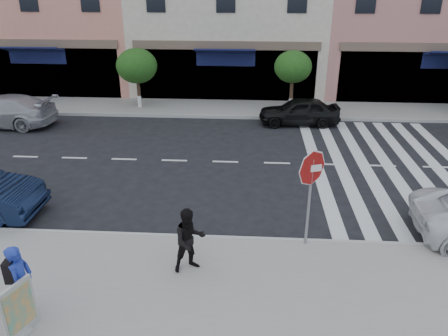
# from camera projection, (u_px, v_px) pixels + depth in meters

# --- Properties ---
(ground) EXTENTS (120.00, 120.00, 0.00)m
(ground) POSITION_uv_depth(u_px,v_px,m) (217.00, 214.00, 13.30)
(ground) COLOR black
(ground) RESTS_ON ground
(sidewalk_near) EXTENTS (60.00, 4.50, 0.15)m
(sidewalk_near) POSITION_uv_depth(u_px,v_px,m) (205.00, 294.00, 9.86)
(sidewalk_near) COLOR gray
(sidewalk_near) RESTS_ON ground
(sidewalk_far) EXTENTS (60.00, 3.00, 0.15)m
(sidewalk_far) POSITION_uv_depth(u_px,v_px,m) (233.00, 109.00, 23.28)
(sidewalk_far) COLOR gray
(sidewalk_far) RESTS_ON ground
(street_tree_wb) EXTENTS (2.10, 2.10, 3.06)m
(street_tree_wb) POSITION_uv_depth(u_px,v_px,m) (137.00, 66.00, 22.48)
(street_tree_wb) COLOR #473323
(street_tree_wb) RESTS_ON sidewalk_far
(street_tree_c) EXTENTS (1.90, 1.90, 3.04)m
(street_tree_c) POSITION_uv_depth(u_px,v_px,m) (293.00, 67.00, 21.99)
(street_tree_c) COLOR #473323
(street_tree_c) RESTS_ON sidewalk_far
(stop_sign) EXTENTS (0.90, 0.34, 2.67)m
(stop_sign) POSITION_uv_depth(u_px,v_px,m) (311.00, 178.00, 10.79)
(stop_sign) COLOR gray
(stop_sign) RESTS_ON sidewalk_near
(photographer) EXTENTS (0.46, 0.66, 1.71)m
(photographer) POSITION_uv_depth(u_px,v_px,m) (22.00, 282.00, 8.80)
(photographer) COLOR #213397
(photographer) RESTS_ON sidewalk_near
(walker) EXTENTS (0.98, 0.91, 1.62)m
(walker) POSITION_uv_depth(u_px,v_px,m) (189.00, 240.00, 10.27)
(walker) COLOR black
(walker) RESTS_ON sidewalk_near
(poster_board) EXTENTS (0.35, 0.74, 1.18)m
(poster_board) POSITION_uv_depth(u_px,v_px,m) (19.00, 310.00, 8.46)
(poster_board) COLOR beige
(poster_board) RESTS_ON sidewalk_near
(car_far_left) EXTENTS (5.11, 2.33, 1.45)m
(car_far_left) POSITION_uv_depth(u_px,v_px,m) (3.00, 111.00, 20.65)
(car_far_left) COLOR #9B9A9F
(car_far_left) RESTS_ON ground
(car_far_mid) EXTENTS (3.88, 1.73, 1.30)m
(car_far_mid) POSITION_uv_depth(u_px,v_px,m) (299.00, 111.00, 20.89)
(car_far_mid) COLOR black
(car_far_mid) RESTS_ON ground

